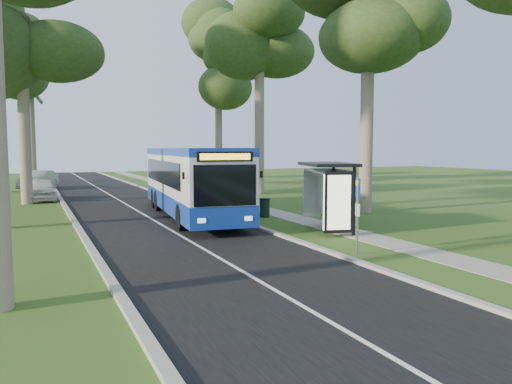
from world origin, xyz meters
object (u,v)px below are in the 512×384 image
at_px(bus_shelter, 337,183).
at_px(car_white, 42,190).
at_px(bus_stop_sign, 358,206).
at_px(car_silver, 38,180).
at_px(bus, 191,182).
at_px(litter_bin, 265,208).

relative_size(bus_shelter, car_white, 0.87).
relative_size(bus_stop_sign, car_silver, 0.52).
bearing_deg(bus_stop_sign, car_silver, 121.80).
xyz_separation_m(bus_stop_sign, bus_shelter, (1.83, 3.96, 0.44)).
xyz_separation_m(car_white, car_silver, (-0.08, 10.04, 0.07)).
relative_size(bus, bus_shelter, 3.59).
bearing_deg(car_silver, car_white, -66.17).
bearing_deg(car_silver, bus, -49.56).
xyz_separation_m(bus_shelter, car_white, (-10.67, 18.38, -1.29)).
xyz_separation_m(litter_bin, car_silver, (-9.99, 23.20, 0.31)).
xyz_separation_m(bus_stop_sign, litter_bin, (1.07, 9.18, -1.09)).
height_order(litter_bin, car_white, car_white).
relative_size(bus_stop_sign, bus_shelter, 0.68).
bearing_deg(litter_bin, bus_shelter, -81.70).
relative_size(car_white, car_silver, 0.88).
height_order(bus, litter_bin, bus).
xyz_separation_m(bus_shelter, litter_bin, (-0.76, 5.22, -1.53)).
bearing_deg(car_white, bus_shelter, -60.81).
bearing_deg(litter_bin, car_silver, 113.31).
xyz_separation_m(bus, car_silver, (-6.66, 21.67, -0.99)).
height_order(bus_stop_sign, litter_bin, bus_stop_sign).
bearing_deg(bus_stop_sign, car_white, 127.99).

